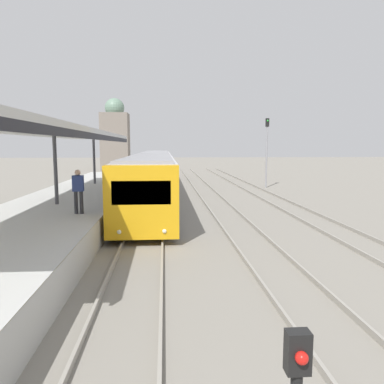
% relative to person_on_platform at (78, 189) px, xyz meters
% --- Properties ---
extents(platform_canopy, '(4.00, 22.61, 3.24)m').
position_rel_person_on_platform_xyz_m(platform_canopy, '(-1.46, 2.47, 2.17)').
color(platform_canopy, beige).
rests_on(platform_canopy, station_platform).
extents(person_on_platform, '(0.40, 0.22, 1.66)m').
position_rel_person_on_platform_xyz_m(person_on_platform, '(0.00, 0.00, 0.00)').
color(person_on_platform, '#2D2D33').
rests_on(person_on_platform, station_platform).
extents(train_near, '(2.67, 32.80, 3.02)m').
position_rel_person_on_platform_xyz_m(train_near, '(2.42, 15.23, -0.30)').
color(train_near, gold).
rests_on(train_near, ground_plane).
extents(signal_mast_far, '(0.28, 0.29, 5.89)m').
position_rel_person_on_platform_xyz_m(signal_mast_far, '(11.93, 17.24, 1.66)').
color(signal_mast_far, gray).
rests_on(signal_mast_far, ground_plane).
extents(distant_domed_building, '(4.00, 4.00, 10.54)m').
position_rel_person_on_platform_xyz_m(distant_domed_building, '(-4.03, 42.52, 2.92)').
color(distant_domed_building, slate).
rests_on(distant_domed_building, ground_plane).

